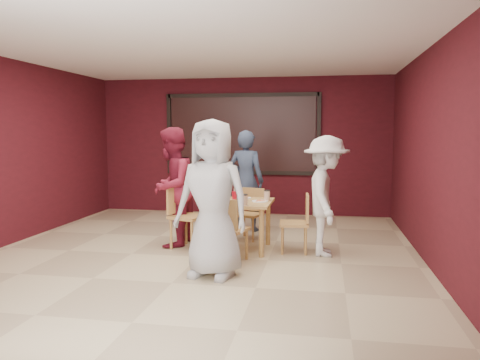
% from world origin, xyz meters
% --- Properties ---
extents(floor, '(7.00, 7.00, 0.00)m').
position_xyz_m(floor, '(0.00, 0.00, 0.00)').
color(floor, '#CCBB8E').
rests_on(floor, ground).
extents(window_blinds, '(3.00, 0.02, 1.50)m').
position_xyz_m(window_blinds, '(0.00, 3.45, 1.65)').
color(window_blinds, black).
extents(dining_table, '(0.91, 0.91, 0.86)m').
position_xyz_m(dining_table, '(0.50, 0.49, 0.63)').
color(dining_table, tan).
rests_on(dining_table, floor).
extents(chair_front, '(0.51, 0.51, 0.85)m').
position_xyz_m(chair_front, '(0.45, -0.19, 0.48)').
color(chair_front, tan).
rests_on(chair_front, floor).
extents(chair_back, '(0.49, 0.49, 0.80)m').
position_xyz_m(chair_back, '(0.53, 1.23, 0.45)').
color(chair_back, tan).
rests_on(chair_back, floor).
extents(chair_left, '(0.58, 0.58, 0.95)m').
position_xyz_m(chair_left, '(-0.33, 0.47, 0.54)').
color(chair_left, tan).
rests_on(chair_left, floor).
extents(chair_right, '(0.43, 0.43, 0.83)m').
position_xyz_m(chair_right, '(1.34, 0.50, 0.47)').
color(chair_right, tan).
rests_on(chair_right, floor).
extents(diner_front, '(1.00, 0.75, 1.85)m').
position_xyz_m(diner_front, '(0.39, -0.78, 0.93)').
color(diner_front, '#B0B0B0').
rests_on(diner_front, floor).
extents(diner_back, '(0.71, 0.55, 1.73)m').
position_xyz_m(diner_back, '(0.36, 1.83, 0.86)').
color(diner_back, '#2D3A51').
rests_on(diner_back, floor).
extents(diner_left, '(0.73, 0.90, 1.77)m').
position_xyz_m(diner_left, '(-0.55, 0.57, 0.88)').
color(diner_left, maroon).
rests_on(diner_left, floor).
extents(diner_right, '(0.65, 1.09, 1.66)m').
position_xyz_m(diner_right, '(1.71, 0.43, 0.83)').
color(diner_right, silver).
rests_on(diner_right, floor).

